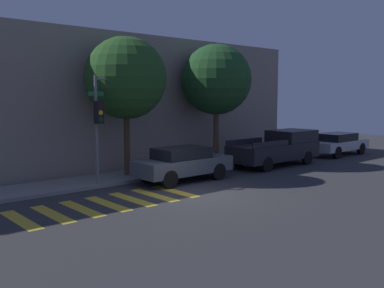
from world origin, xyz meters
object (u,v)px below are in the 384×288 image
at_px(traffic_light_pole, 105,110).
at_px(tree_near_corner, 126,78).
at_px(tree_midblock, 216,80).
at_px(sedan_middle, 338,143).
at_px(sedan_near_corner, 183,163).
at_px(pickup_truck, 278,148).

xyz_separation_m(traffic_light_pole, tree_near_corner, (1.64, 1.01, 1.33)).
height_order(traffic_light_pole, tree_midblock, tree_midblock).
bearing_deg(sedan_middle, traffic_light_pole, 175.42).
bearing_deg(tree_midblock, sedan_middle, -14.97).
xyz_separation_m(traffic_light_pole, sedan_near_corner, (3.03, -1.26, -2.35)).
bearing_deg(pickup_truck, tree_near_corner, 164.25).
relative_size(traffic_light_pole, tree_midblock, 0.70).
xyz_separation_m(sedan_near_corner, tree_near_corner, (-1.39, 2.28, 3.68)).
bearing_deg(sedan_near_corner, pickup_truck, 0.00).
bearing_deg(sedan_near_corner, tree_near_corner, 121.37).
bearing_deg(pickup_truck, tree_midblock, 136.92).
bearing_deg(tree_near_corner, traffic_light_pole, -148.32).
distance_m(traffic_light_pole, sedan_near_corner, 4.04).
bearing_deg(traffic_light_pole, tree_midblock, 7.92).
height_order(pickup_truck, sedan_middle, pickup_truck).
height_order(sedan_near_corner, tree_midblock, tree_midblock).
bearing_deg(sedan_middle, tree_midblock, 165.03).
xyz_separation_m(tree_near_corner, tree_midblock, (5.63, 0.00, 0.08)).
relative_size(sedan_near_corner, sedan_middle, 0.95).
distance_m(sedan_middle, tree_midblock, 9.59).
distance_m(pickup_truck, sedan_middle, 6.08).
bearing_deg(pickup_truck, sedan_middle, 0.00).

